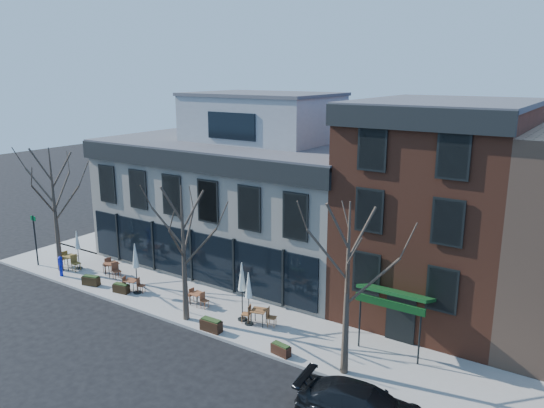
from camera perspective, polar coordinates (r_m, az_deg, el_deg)
The scene contains 24 objects.
ground at distance 32.88m, azimuth -8.42°, elevation -8.54°, with size 120.00×120.00×0.00m, color black.
sidewalk_front at distance 29.40m, azimuth -6.47°, elevation -11.15°, with size 33.50×4.70×0.15m, color gray.
sidewalk_side at distance 44.42m, azimuth -14.08°, elevation -2.68°, with size 4.50×12.00×0.15m, color gray.
corner_building at distance 35.12m, azimuth -3.09°, elevation 1.16°, with size 18.39×10.39×11.10m.
red_brick_building at distance 29.19m, azimuth 17.59°, elevation -0.32°, with size 8.20×11.78×11.18m.
tree_corner at distance 35.79m, azimuth -22.33°, elevation -0.43°, with size 3.93×3.98×7.92m.
tree_mid at distance 26.95m, azimuth -9.48°, elevation -5.12°, with size 3.50×3.55×7.04m.
tree_right at distance 22.06m, azimuth 8.10°, elevation -8.86°, with size 3.72×3.77×7.48m.
sign_pole at distance 37.84m, azimuth -24.12°, elevation -3.28°, with size 0.50×0.10×3.40m.
parked_sedan at distance 20.84m, azimuth 9.85°, elevation -20.75°, with size 2.05×5.05×1.46m, color black.
call_box at distance 35.68m, azimuth -21.79°, elevation -6.14°, with size 0.26×0.26×1.32m.
cafe_set_0 at distance 36.83m, azimuth -20.96°, elevation -5.70°, with size 2.01×0.85×1.05m.
cafe_set_1 at distance 34.76m, azimuth -16.87°, elevation -6.56°, with size 1.97×0.98×1.01m.
cafe_set_2 at distance 32.04m, azimuth -14.90°, elevation -8.35°, with size 1.70×0.98×0.88m.
cafe_set_3 at distance 29.61m, azimuth -8.07°, elevation -9.93°, with size 1.65×0.71×0.85m.
cafe_set_4 at distance 27.23m, azimuth -1.43°, elevation -11.88°, with size 1.89×0.97×0.97m.
umbrella_0 at distance 36.25m, azimuth -20.23°, elevation -3.86°, with size 0.41×0.41×2.54m.
umbrella_1 at distance 31.17m, azimuth -14.48°, elevation -5.69°, with size 0.48×0.48×2.99m.
umbrella_3 at distance 27.04m, azimuth -3.25°, elevation -8.14°, with size 0.50×0.50×3.12m.
umbrella_4 at distance 26.66m, azimuth -2.53°, elevation -9.02°, with size 0.44×0.44×2.78m.
planter_0 at distance 33.73m, azimuth -18.89°, elevation -7.78°, with size 1.13×0.70×0.59m.
planter_1 at distance 32.12m, azimuth -15.92°, elevation -8.70°, with size 1.03×0.55×0.55m.
planter_2 at distance 26.86m, azimuth -6.57°, elevation -12.80°, with size 1.13×0.47×0.63m.
planter_3 at distance 24.72m, azimuth 0.96°, elevation -15.37°, with size 0.99×0.51×0.53m.
Camera 1 is at (20.60, -22.33, 12.57)m, focal length 35.00 mm.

